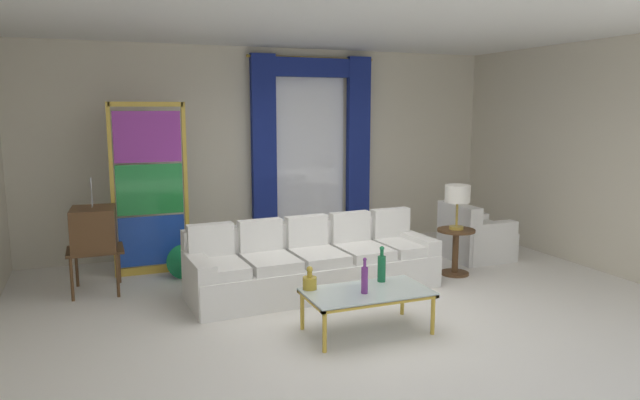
# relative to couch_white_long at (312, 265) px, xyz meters

# --- Properties ---
(ground_plane) EXTENTS (16.00, 16.00, 0.00)m
(ground_plane) POSITION_rel_couch_white_long_xyz_m (0.20, -0.79, -0.31)
(ground_plane) COLOR white
(wall_rear) EXTENTS (8.00, 0.12, 3.00)m
(wall_rear) POSITION_rel_couch_white_long_xyz_m (0.20, 2.27, 1.19)
(wall_rear) COLOR beige
(wall_rear) RESTS_ON ground
(wall_right) EXTENTS (0.12, 7.00, 3.00)m
(wall_right) POSITION_rel_couch_white_long_xyz_m (3.86, -0.19, 1.19)
(wall_right) COLOR beige
(wall_right) RESTS_ON ground
(ceiling_slab) EXTENTS (8.00, 7.60, 0.04)m
(ceiling_slab) POSITION_rel_couch_white_long_xyz_m (0.20, 0.01, 2.71)
(ceiling_slab) COLOR white
(curtained_window) EXTENTS (2.00, 0.17, 2.70)m
(curtained_window) POSITION_rel_couch_white_long_xyz_m (0.80, 2.10, 1.43)
(curtained_window) COLOR white
(curtained_window) RESTS_ON ground
(couch_white_long) EXTENTS (2.96, 1.06, 0.86)m
(couch_white_long) POSITION_rel_couch_white_long_xyz_m (0.00, 0.00, 0.00)
(couch_white_long) COLOR white
(couch_white_long) RESTS_ON ground
(coffee_table) EXTENTS (1.19, 0.65, 0.41)m
(coffee_table) POSITION_rel_couch_white_long_xyz_m (0.02, -1.40, 0.07)
(coffee_table) COLOR silver
(coffee_table) RESTS_ON ground
(bottle_blue_decanter) EXTENTS (0.08, 0.08, 0.36)m
(bottle_blue_decanter) POSITION_rel_couch_white_long_xyz_m (0.29, -1.19, 0.25)
(bottle_blue_decanter) COLOR #196B3D
(bottle_blue_decanter) RESTS_ON coffee_table
(bottle_crystal_tall) EXTENTS (0.14, 0.14, 0.23)m
(bottle_crystal_tall) POSITION_rel_couch_white_long_xyz_m (-0.47, -1.15, 0.18)
(bottle_crystal_tall) COLOR gold
(bottle_crystal_tall) RESTS_ON coffee_table
(bottle_amber_squat) EXTENTS (0.06, 0.06, 0.34)m
(bottle_amber_squat) POSITION_rel_couch_white_long_xyz_m (-0.03, -1.46, 0.24)
(bottle_amber_squat) COLOR #753384
(bottle_amber_squat) RESTS_ON coffee_table
(vintage_tv) EXTENTS (0.62, 0.63, 1.35)m
(vintage_tv) POSITION_rel_couch_white_long_xyz_m (-2.37, 0.86, 0.42)
(vintage_tv) COLOR brown
(vintage_tv) RESTS_ON ground
(armchair_white) EXTENTS (0.82, 0.82, 0.80)m
(armchair_white) POSITION_rel_couch_white_long_xyz_m (2.63, 0.48, -0.02)
(armchair_white) COLOR white
(armchair_white) RESTS_ON ground
(stained_glass_divider) EXTENTS (0.95, 0.05, 2.20)m
(stained_glass_divider) POSITION_rel_couch_white_long_xyz_m (-1.67, 1.40, 0.75)
(stained_glass_divider) COLOR gold
(stained_glass_divider) RESTS_ON ground
(peacock_figurine) EXTENTS (0.44, 0.60, 0.50)m
(peacock_figurine) POSITION_rel_couch_white_long_xyz_m (-1.33, 0.96, -0.09)
(peacock_figurine) COLOR beige
(peacock_figurine) RESTS_ON ground
(round_side_table) EXTENTS (0.48, 0.48, 0.59)m
(round_side_table) POSITION_rel_couch_white_long_xyz_m (1.93, -0.09, 0.05)
(round_side_table) COLOR brown
(round_side_table) RESTS_ON ground
(table_lamp_brass) EXTENTS (0.32, 0.32, 0.57)m
(table_lamp_brass) POSITION_rel_couch_white_long_xyz_m (1.93, -0.09, 0.72)
(table_lamp_brass) COLOR #B29338
(table_lamp_brass) RESTS_ON round_side_table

